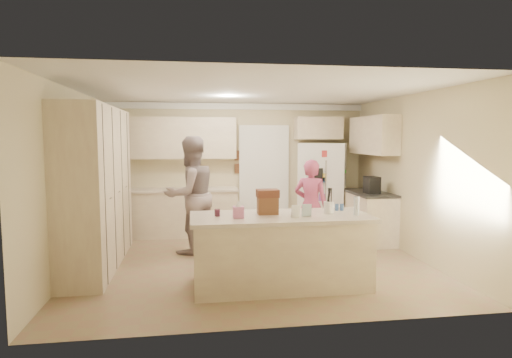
{
  "coord_description": "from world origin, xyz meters",
  "views": [
    {
      "loc": [
        -0.9,
        -6.36,
        1.9
      ],
      "look_at": [
        0.1,
        0.35,
        1.25
      ],
      "focal_mm": 30.0,
      "sensor_mm": 36.0,
      "label": 1
    }
  ],
  "objects": [
    {
      "name": "crown_back",
      "position": [
        0.0,
        2.26,
        2.53
      ],
      "size": [
        5.2,
        0.08,
        0.12
      ],
      "primitive_type": "cube",
      "color": "white",
      "rests_on": "wall_back"
    },
    {
      "name": "water_bottle",
      "position": [
        1.15,
        -1.25,
        1.04
      ],
      "size": [
        0.07,
        0.07,
        0.24
      ],
      "primitive_type": "cylinder",
      "color": "silver",
      "rests_on": "island_top"
    },
    {
      "name": "doorway_opening",
      "position": [
        0.55,
        2.28,
        1.05
      ],
      "size": [
        0.9,
        0.06,
        2.1
      ],
      "primitive_type": "cube",
      "color": "black",
      "rests_on": "floor"
    },
    {
      "name": "pantry_bank",
      "position": [
        -2.3,
        0.2,
        1.18
      ],
      "size": [
        0.6,
        2.6,
        2.35
      ],
      "primitive_type": "cube",
      "color": "beige",
      "rests_on": "floor"
    },
    {
      "name": "island_base",
      "position": [
        0.2,
        -1.1,
        0.44
      ],
      "size": [
        2.2,
        0.9,
        0.88
      ],
      "primitive_type": "cube",
      "color": "beige",
      "rests_on": "floor"
    },
    {
      "name": "teen_girl",
      "position": [
        1.04,
        0.48,
        0.78
      ],
      "size": [
        0.68,
        0.61,
        1.55
      ],
      "primitive_type": "imported",
      "rotation": [
        0.0,
        0.0,
        2.62
      ],
      "color": "#B64D8C",
      "rests_on": "floor"
    },
    {
      "name": "wall_frame_upper",
      "position": [
        0.02,
        2.27,
        1.55
      ],
      "size": [
        0.15,
        0.02,
        0.2
      ],
      "primitive_type": "cube",
      "color": "brown",
      "rests_on": "wall_back"
    },
    {
      "name": "jam_jar",
      "position": [
        -0.6,
        -1.05,
        0.97
      ],
      "size": [
        0.07,
        0.07,
        0.09
      ],
      "primitive_type": "cylinder",
      "color": "#59263F",
      "rests_on": "island_top"
    },
    {
      "name": "wall_back",
      "position": [
        0.0,
        2.31,
        1.3
      ],
      "size": [
        5.2,
        0.02,
        2.6
      ],
      "primitive_type": "cube",
      "color": "beige",
      "rests_on": "ground"
    },
    {
      "name": "back_base_cab",
      "position": [
        -1.15,
        2.0,
        0.44
      ],
      "size": [
        2.2,
        0.6,
        0.88
      ],
      "primitive_type": "cube",
      "color": "beige",
      "rests_on": "floor"
    },
    {
      "name": "right_upper_cab",
      "position": [
        2.43,
        1.2,
        1.95
      ],
      "size": [
        0.35,
        1.5,
        0.7
      ],
      "primitive_type": "cube",
      "color": "beige",
      "rests_on": "wall_right"
    },
    {
      "name": "back_countertop",
      "position": [
        -1.15,
        1.99,
        0.9
      ],
      "size": [
        2.24,
        0.63,
        0.04
      ],
      "primitive_type": "cube",
      "color": "beige",
      "rests_on": "back_base_cab"
    },
    {
      "name": "fridge_dispenser",
      "position": [
        1.46,
        1.54,
        1.15
      ],
      "size": [
        0.22,
        0.03,
        0.35
      ],
      "primitive_type": "cube",
      "color": "black",
      "rests_on": "refrigerator"
    },
    {
      "name": "over_fridge_cab",
      "position": [
        1.65,
        2.12,
        2.1
      ],
      "size": [
        0.95,
        0.35,
        0.45
      ],
      "primitive_type": "cube",
      "color": "beige",
      "rests_on": "wall_back"
    },
    {
      "name": "dollhouse_body",
      "position": [
        0.05,
        -1.0,
        1.04
      ],
      "size": [
        0.26,
        0.18,
        0.22
      ],
      "primitive_type": "cube",
      "color": "brown",
      "rests_on": "island_top"
    },
    {
      "name": "right_base_cab",
      "position": [
        2.3,
        1.0,
        0.44
      ],
      "size": [
        0.6,
        1.2,
        0.88
      ],
      "primitive_type": "cube",
      "color": "beige",
      "rests_on": "floor"
    },
    {
      "name": "shaker_salt",
      "position": [
        1.02,
        -0.88,
        0.97
      ],
      "size": [
        0.05,
        0.05,
        0.09
      ],
      "primitive_type": "cylinder",
      "color": "#355896",
      "rests_on": "island_top"
    },
    {
      "name": "utensil_crock",
      "position": [
        0.85,
        -1.05,
        1.0
      ],
      "size": [
        0.13,
        0.13,
        0.15
      ],
      "primitive_type": "cylinder",
      "color": "white",
      "rests_on": "island_top"
    },
    {
      "name": "greeting_card_a",
      "position": [
        0.35,
        -1.3,
        1.01
      ],
      "size": [
        0.12,
        0.06,
        0.16
      ],
      "primitive_type": "cube",
      "rotation": [
        0.15,
        0.0,
        0.2
      ],
      "color": "white",
      "rests_on": "island_top"
    },
    {
      "name": "greeting_card_b",
      "position": [
        0.5,
        -1.25,
        1.01
      ],
      "size": [
        0.12,
        0.05,
        0.16
      ],
      "primitive_type": "cube",
      "rotation": [
        0.15,
        0.0,
        -0.1
      ],
      "color": "silver",
      "rests_on": "island_top"
    },
    {
      "name": "refrigerator",
      "position": [
        1.68,
        1.91,
        0.9
      ],
      "size": [
        1.1,
        1.0,
        1.8
      ],
      "primitive_type": "cube",
      "rotation": [
        0.0,
        0.0,
        -0.41
      ],
      "color": "white",
      "rests_on": "floor"
    },
    {
      "name": "wall_right",
      "position": [
        2.61,
        0.0,
        1.3
      ],
      "size": [
        0.02,
        4.6,
        2.6
      ],
      "primitive_type": "cube",
      "color": "beige",
      "rests_on": "ground"
    },
    {
      "name": "wall_left",
      "position": [
        -2.61,
        0.0,
        1.3
      ],
      "size": [
        0.02,
        4.6,
        2.6
      ],
      "primitive_type": "cube",
      "color": "beige",
      "rests_on": "ground"
    },
    {
      "name": "back_upper_cab",
      "position": [
        -1.15,
        2.12,
        1.9
      ],
      "size": [
        2.2,
        0.35,
        0.8
      ],
      "primitive_type": "cube",
      "color": "beige",
      "rests_on": "wall_back"
    },
    {
      "name": "shaker_pepper",
      "position": [
        1.09,
        -0.88,
        0.97
      ],
      "size": [
        0.05,
        0.05,
        0.09
      ],
      "primitive_type": "cylinder",
      "color": "#355896",
      "rests_on": "island_top"
    },
    {
      "name": "tissue_box",
      "position": [
        -0.35,
        -1.2,
        1.0
      ],
      "size": [
        0.13,
        0.13,
        0.14
      ],
      "primitive_type": "cube",
      "color": "pink",
      "rests_on": "island_top"
    },
    {
      "name": "island_top",
      "position": [
        0.2,
        -1.1,
        0.9
      ],
      "size": [
        2.28,
        0.96,
        0.05
      ],
      "primitive_type": "cube",
      "color": "beige",
      "rests_on": "island_base"
    },
    {
      "name": "tissue_plume",
      "position": [
        -0.35,
        -1.2,
        1.1
      ],
      "size": [
        0.08,
        0.08,
        0.08
      ],
      "primitive_type": "cone",
      "color": "white",
      "rests_on": "tissue_box"
    },
    {
      "name": "wall_frame_lower",
      "position": [
        0.02,
        2.27,
        1.28
      ],
      "size": [
        0.15,
        0.02,
        0.2
      ],
      "primitive_type": "cube",
      "color": "brown",
      "rests_on": "wall_back"
    },
    {
      "name": "fridge_seam",
      "position": [
        1.68,
        1.55,
        0.9
      ],
      "size": [
        0.02,
        0.02,
        1.78
      ],
      "primitive_type": "cube",
      "color": "gray",
      "rests_on": "refrigerator"
    },
    {
      "name": "fridge_handle_r",
      "position": [
        1.73,
        1.54,
        1.05
      ],
      "size": [
        0.02,
        0.02,
        0.85
      ],
      "primitive_type": "cylinder",
      "color": "silver",
      "rests_on": "refrigerator"
    },
    {
      "name": "floor",
      "position": [
        0.0,
        0.0,
        -0.01
      ],
      "size": [
        5.2,
        4.6,
        0.02
      ],
      "primitive_type": "cube",
      "color": "#8B6D54",
      "rests_on": "ground"
    },
    {
      "name": "fridge_magnets",
      "position": [
        1.68,
        1.55,
        0.9
      ],
      "size": [
        0.76,
        0.02,
        1.44
      ],
      "primitive_type": null,
      "color": "tan",
      "rests_on": "refrigerator"
    },
    {
      "name": "doorway_casing",
      "position": [
        0.55,
        2.24,
        1.05
      ],
      "size": [
        1.02,
        0.03,
        2.22
      ],
      "primitive_type": "cube",
      "color": "white",
      "rests_on": "floor"
    },
    {
      "name": "teen_boy",
      "position": [
        -0.94,
        0.72,
        0.97
      ],
      "size": [
        1.18,
        1.12,
        1.93
      ],
      "primitive_type": "imported",
      "rotation": [
        0.0,
        0.0,
        3.7
      ],
      "color": "gray",
      "rests_on": "floor"
    },
    {
      "name": "ceiling",
      "position": [
        0.0,
        0.0,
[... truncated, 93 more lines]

